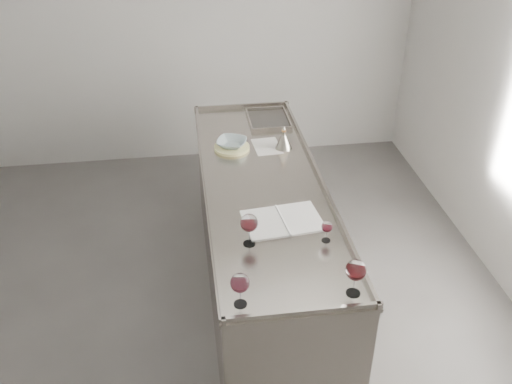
{
  "coord_description": "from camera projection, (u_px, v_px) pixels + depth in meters",
  "views": [
    {
      "loc": [
        0.02,
        -2.77,
        2.82
      ],
      "look_at": [
        0.42,
        0.07,
        1.02
      ],
      "focal_mm": 40.0,
      "sensor_mm": 36.0,
      "label": 1
    }
  ],
  "objects": [
    {
      "name": "room_shell",
      "position": [
        181.0,
        145.0,
        3.08
      ],
      "size": [
        4.54,
        5.04,
        2.84
      ],
      "color": "#4C4947",
      "rests_on": "ground"
    },
    {
      "name": "counter",
      "position": [
        263.0,
        241.0,
        3.88
      ],
      "size": [
        0.77,
        2.42,
        0.97
      ],
      "color": "gray",
      "rests_on": "ground"
    },
    {
      "name": "wine_glass_left",
      "position": [
        240.0,
        284.0,
        2.63
      ],
      "size": [
        0.09,
        0.09,
        0.18
      ],
      "rotation": [
        0.0,
        0.0,
        -0.42
      ],
      "color": "white",
      "rests_on": "counter"
    },
    {
      "name": "wine_glass_middle",
      "position": [
        249.0,
        224.0,
        3.02
      ],
      "size": [
        0.1,
        0.1,
        0.19
      ],
      "rotation": [
        0.0,
        0.0,
        -0.1
      ],
      "color": "white",
      "rests_on": "counter"
    },
    {
      "name": "wine_glass_right",
      "position": [
        356.0,
        271.0,
        2.68
      ],
      "size": [
        0.1,
        0.1,
        0.2
      ],
      "rotation": [
        0.0,
        0.0,
        -0.27
      ],
      "color": "white",
      "rests_on": "counter"
    },
    {
      "name": "wine_glass_small",
      "position": [
        327.0,
        227.0,
        3.07
      ],
      "size": [
        0.06,
        0.06,
        0.12
      ],
      "rotation": [
        0.0,
        0.0,
        -0.05
      ],
      "color": "white",
      "rests_on": "counter"
    },
    {
      "name": "notebook",
      "position": [
        283.0,
        221.0,
        3.27
      ],
      "size": [
        0.47,
        0.35,
        0.02
      ],
      "rotation": [
        0.0,
        0.0,
        0.11
      ],
      "color": "white",
      "rests_on": "counter"
    },
    {
      "name": "loose_paper_top",
      "position": [
        267.0,
        146.0,
        4.05
      ],
      "size": [
        0.2,
        0.27,
        0.0
      ],
      "primitive_type": "cube",
      "rotation": [
        0.0,
        0.0,
        0.07
      ],
      "color": "silver",
      "rests_on": "counter"
    },
    {
      "name": "trivet",
      "position": [
        232.0,
        147.0,
        4.02
      ],
      "size": [
        0.29,
        0.29,
        0.02
      ],
      "primitive_type": "cylinder",
      "rotation": [
        0.0,
        0.0,
        0.15
      ],
      "color": "beige",
      "rests_on": "counter"
    },
    {
      "name": "ceramic_bowl",
      "position": [
        232.0,
        143.0,
        4.0
      ],
      "size": [
        0.27,
        0.27,
        0.05
      ],
      "primitive_type": "imported",
      "rotation": [
        0.0,
        0.0,
        -0.39
      ],
      "color": "#8FA3A7",
      "rests_on": "trivet"
    },
    {
      "name": "wine_funnel",
      "position": [
        284.0,
        141.0,
        4.0
      ],
      "size": [
        0.12,
        0.12,
        0.18
      ],
      "rotation": [
        0.0,
        0.0,
        0.21
      ],
      "color": "#B0A99C",
      "rests_on": "counter"
    }
  ]
}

